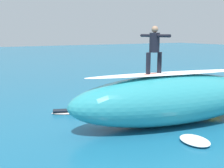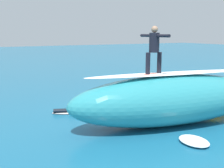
{
  "view_description": "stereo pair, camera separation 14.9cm",
  "coord_description": "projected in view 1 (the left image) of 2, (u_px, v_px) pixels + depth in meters",
  "views": [
    {
      "loc": [
        5.95,
        9.39,
        3.35
      ],
      "look_at": [
        0.84,
        0.42,
        1.4
      ],
      "focal_mm": 43.88,
      "sensor_mm": 36.0,
      "label": 1
    },
    {
      "loc": [
        5.82,
        9.47,
        3.35
      ],
      "look_at": [
        0.84,
        0.42,
        1.4
      ],
      "focal_mm": 43.88,
      "sensor_mm": 36.0,
      "label": 2
    }
  ],
  "objects": [
    {
      "name": "ground_plane",
      "position": [
        124.0,
        113.0,
        11.54
      ],
      "size": [
        120.0,
        120.0,
        0.0
      ],
      "primitive_type": "plane",
      "color": "#196084"
    },
    {
      "name": "wave_crest",
      "position": [
        171.0,
        99.0,
        10.06
      ],
      "size": [
        7.99,
        3.49,
        1.85
      ],
      "primitive_type": "ellipsoid",
      "rotation": [
        0.0,
        0.0,
        -0.17
      ],
      "color": "teal",
      "rests_on": "ground_plane"
    },
    {
      "name": "wave_foam_lip",
      "position": [
        172.0,
        73.0,
        9.88
      ],
      "size": [
        6.6,
        1.88,
        0.08
      ],
      "primitive_type": "ellipsoid",
      "rotation": [
        0.0,
        0.0,
        -0.17
      ],
      "color": "white",
      "rests_on": "wave_crest"
    },
    {
      "name": "surfboard_riding",
      "position": [
        154.0,
        74.0,
        9.62
      ],
      "size": [
        2.06,
        0.52,
        0.08
      ],
      "primitive_type": "ellipsoid",
      "rotation": [
        0.0,
        0.0,
        0.0
      ],
      "color": "#E0563D",
      "rests_on": "wave_crest"
    },
    {
      "name": "surfer_riding",
      "position": [
        154.0,
        46.0,
        9.44
      ],
      "size": [
        0.65,
        1.55,
        1.64
      ],
      "rotation": [
        0.0,
        0.0,
        0.0
      ],
      "color": "black",
      "rests_on": "surfboard_riding"
    },
    {
      "name": "surfboard_paddling",
      "position": [
        77.0,
        112.0,
        11.56
      ],
      "size": [
        2.2,
        1.26,
        0.06
      ],
      "primitive_type": "ellipsoid",
      "rotation": [
        0.0,
        0.0,
        2.78
      ],
      "color": "silver",
      "rests_on": "ground_plane"
    },
    {
      "name": "surfer_paddling",
      "position": [
        74.0,
        109.0,
        11.52
      ],
      "size": [
        1.52,
        0.75,
        0.28
      ],
      "rotation": [
        0.0,
        0.0,
        2.78
      ],
      "color": "black",
      "rests_on": "surfboard_paddling"
    },
    {
      "name": "buoy_marker",
      "position": [
        216.0,
        97.0,
        12.72
      ],
      "size": [
        0.77,
        0.77,
        1.31
      ],
      "color": "yellow",
      "rests_on": "ground_plane"
    },
    {
      "name": "foam_patch_near",
      "position": [
        195.0,
        140.0,
        8.4
      ],
      "size": [
        0.82,
        1.08,
        0.17
      ],
      "primitive_type": "ellipsoid",
      "rotation": [
        0.0,
        0.0,
        1.53
      ],
      "color": "white",
      "rests_on": "ground_plane"
    },
    {
      "name": "foam_patch_mid",
      "position": [
        151.0,
        92.0,
        15.27
      ],
      "size": [
        0.83,
        0.78,
        0.11
      ],
      "primitive_type": "ellipsoid",
      "rotation": [
        0.0,
        0.0,
        2.97
      ],
      "color": "white",
      "rests_on": "ground_plane"
    }
  ]
}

